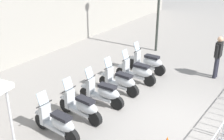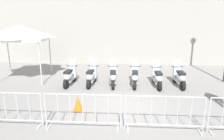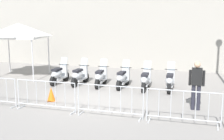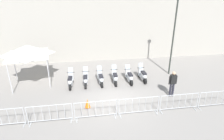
% 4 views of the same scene
% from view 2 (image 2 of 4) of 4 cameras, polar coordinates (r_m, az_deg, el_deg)
% --- Properties ---
extents(ground_plane, '(120.00, 120.00, 0.00)m').
position_cam_2_polar(ground_plane, '(7.44, 3.32, -10.41)').
color(ground_plane, gray).
extents(motorcycle_0, '(0.69, 1.71, 1.24)m').
position_cam_2_polar(motorcycle_0, '(9.82, -12.36, -1.84)').
color(motorcycle_0, black).
rests_on(motorcycle_0, ground).
extents(motorcycle_1, '(0.71, 1.71, 1.24)m').
position_cam_2_polar(motorcycle_1, '(9.63, -6.14, -1.91)').
color(motorcycle_1, black).
rests_on(motorcycle_1, ground).
extents(motorcycle_2, '(0.58, 1.72, 1.24)m').
position_cam_2_polar(motorcycle_2, '(9.49, 0.30, -2.06)').
color(motorcycle_2, black).
rests_on(motorcycle_2, ground).
extents(motorcycle_3, '(0.69, 1.71, 1.24)m').
position_cam_2_polar(motorcycle_3, '(9.52, 6.72, -2.10)').
color(motorcycle_3, black).
rests_on(motorcycle_3, ground).
extents(motorcycle_4, '(0.61, 1.72, 1.24)m').
position_cam_2_polar(motorcycle_4, '(9.57, 13.20, -2.29)').
color(motorcycle_4, black).
rests_on(motorcycle_4, ground).
extents(motorcycle_5, '(0.61, 1.72, 1.24)m').
position_cam_2_polar(motorcycle_5, '(9.93, 19.20, -2.13)').
color(motorcycle_5, black).
rests_on(motorcycle_5, ground).
extents(barrier_segment_1, '(2.22, 0.79, 1.07)m').
position_cam_2_polar(barrier_segment_1, '(6.72, -28.78, -10.04)').
color(barrier_segment_1, '#B2B5B7').
rests_on(barrier_segment_1, ground).
extents(barrier_segment_2, '(2.22, 0.79, 1.07)m').
position_cam_2_polar(barrier_segment_2, '(5.84, -8.59, -11.95)').
color(barrier_segment_2, '#B2B5B7').
rests_on(barrier_segment_2, ground).
extents(barrier_segment_3, '(2.22, 0.79, 1.07)m').
position_cam_2_polar(barrier_segment_3, '(5.83, 15.06, -12.35)').
color(barrier_segment_3, '#B2B5B7').
rests_on(barrier_segment_3, ground).
extents(canopy_tent, '(2.68, 2.68, 2.91)m').
position_cam_2_polar(canopy_tent, '(11.49, -25.37, 9.85)').
color(canopy_tent, silver).
rests_on(canopy_tent, ground).
extents(traffic_cone, '(0.32, 0.32, 0.55)m').
position_cam_2_polar(traffic_cone, '(7.03, -9.90, -9.66)').
color(traffic_cone, orange).
rests_on(traffic_cone, ground).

